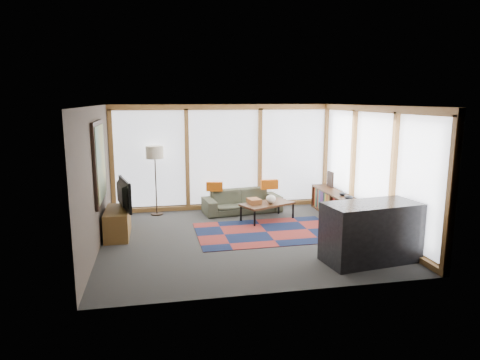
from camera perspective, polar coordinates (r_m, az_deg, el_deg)
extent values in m
plane|color=#2E2E2C|center=(8.60, 0.52, -7.71)|extent=(5.50, 5.50, 0.00)
cube|color=#493E35|center=(8.18, -18.66, 0.17)|extent=(0.04, 5.00, 2.60)
cube|color=#493E35|center=(5.91, 5.50, -3.22)|extent=(5.50, 0.04, 2.60)
cube|color=silver|center=(8.16, 0.56, 9.88)|extent=(5.50, 5.00, 0.04)
cube|color=white|center=(10.68, -2.17, 3.08)|extent=(5.30, 0.02, 2.35)
cube|color=white|center=(9.22, 17.32, 1.38)|extent=(0.02, 4.80, 2.35)
cube|color=black|center=(8.43, -18.28, 2.21)|extent=(0.05, 1.35, 1.55)
cube|color=gold|center=(8.43, -18.08, 2.22)|extent=(0.02, 1.20, 1.40)
cube|color=maroon|center=(8.96, 3.56, -6.92)|extent=(2.91, 1.89, 0.01)
imported|color=#3B3F2D|center=(10.43, 0.28, -2.83)|extent=(1.96, 0.98, 0.55)
cube|color=#B74F0C|center=(10.27, -3.42, -0.88)|extent=(0.41, 0.18, 0.22)
cube|color=#B74F0C|center=(10.49, 3.95, -0.60)|extent=(0.42, 0.14, 0.23)
cube|color=brown|center=(9.70, 1.89, -2.81)|extent=(0.31, 0.36, 0.11)
ellipsoid|color=silver|center=(9.70, 4.14, -2.56)|extent=(0.23, 0.23, 0.20)
ellipsoid|color=black|center=(9.56, 14.32, -2.27)|extent=(0.22, 0.22, 0.10)
ellipsoid|color=black|center=(9.94, 13.50, -1.81)|extent=(0.16, 0.16, 0.07)
cube|color=black|center=(10.82, 11.95, 0.11)|extent=(0.05, 0.30, 0.39)
cube|color=brown|center=(8.97, -16.01, -5.51)|extent=(0.46, 1.11, 0.55)
imported|color=black|center=(8.82, -15.77, -1.88)|extent=(0.39, 1.05, 0.61)
cube|color=black|center=(7.61, 17.05, -6.67)|extent=(1.68, 0.95, 1.01)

